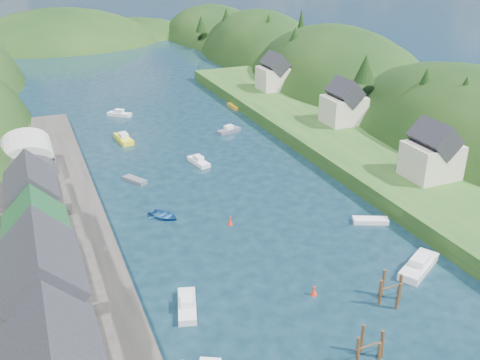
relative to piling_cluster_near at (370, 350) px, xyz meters
name	(u,v)px	position (x,y,z in m)	size (l,w,h in m)	color
ground	(191,153)	(0.95, 53.64, -1.19)	(600.00, 600.00, 0.00)	black
hillside_right	(335,121)	(45.95, 78.64, -8.61)	(36.00, 245.56, 48.00)	black
far_hills	(95,68)	(2.17, 177.64, -11.99)	(103.00, 68.00, 44.00)	black
hill_trees	(164,71)	(0.88, 68.51, 9.87)	(92.48, 151.35, 12.66)	black
quay_left	(65,268)	(-23.05, 23.64, -0.19)	(12.00, 110.00, 2.00)	#2D2B28
quayside_buildings	(47,297)	(-25.05, 10.03, 5.89)	(8.00, 35.84, 12.90)	#2D2B28
boat_sheds	(30,171)	(-25.05, 42.64, 4.08)	(7.00, 21.00, 7.50)	#2D2D30
terrace_right	(347,145)	(25.95, 43.64, 0.01)	(16.00, 120.00, 2.40)	#234719
right_bank_cottages	(338,105)	(28.95, 51.97, 4.65)	(9.00, 59.24, 8.41)	beige
piling_cluster_near	(370,350)	(0.00, 0.00, 0.00)	(2.98, 2.80, 3.53)	#382314
piling_cluster_far	(390,292)	(6.80, 6.24, 0.03)	(2.94, 2.77, 3.59)	#382314
channel_buoy_near	(314,291)	(0.30, 10.15, -0.71)	(0.70, 0.70, 1.10)	red
channel_buoy_far	(230,221)	(-2.17, 27.41, -0.71)	(0.70, 0.70, 1.10)	red
moored_boats	(236,230)	(-2.38, 24.76, -0.63)	(34.81, 89.49, 2.20)	silver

